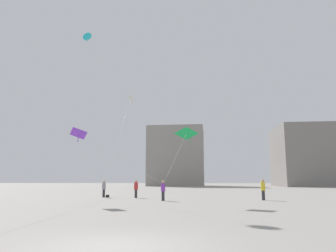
% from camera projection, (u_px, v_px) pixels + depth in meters
% --- Properties ---
extents(ground_plane, '(300.00, 300.00, 0.00)m').
position_uv_depth(ground_plane, '(115.00, 246.00, 8.33)').
color(ground_plane, gray).
extents(person_in_grey, '(0.36, 0.36, 1.63)m').
position_uv_depth(person_in_grey, '(104.00, 188.00, 31.39)').
color(person_in_grey, '#2D2D33').
rests_on(person_in_grey, ground_plane).
extents(person_in_yellow, '(0.38, 0.38, 1.73)m').
position_uv_depth(person_in_yellow, '(263.00, 189.00, 27.03)').
color(person_in_yellow, '#2D2D33').
rests_on(person_in_yellow, ground_plane).
extents(person_in_purple, '(0.36, 0.36, 1.63)m').
position_uv_depth(person_in_purple, '(163.00, 190.00, 26.37)').
color(person_in_purple, '#2D2D33').
rests_on(person_in_purple, ground_plane).
extents(person_in_red, '(0.36, 0.36, 1.67)m').
position_uv_depth(person_in_red, '(136.00, 188.00, 30.49)').
color(person_in_red, '#2D2D33').
rests_on(person_in_red, ground_plane).
extents(kite_emerald_delta, '(2.62, 3.14, 4.14)m').
position_uv_depth(kite_emerald_delta, '(186.00, 134.00, 24.22)').
color(kite_emerald_delta, green).
extents(kite_violet_delta, '(7.13, 3.44, 4.23)m').
position_uv_depth(kite_violet_delta, '(80.00, 134.00, 24.79)').
color(kite_violet_delta, purple).
extents(kite_cyan_diamond, '(1.69, 4.12, 13.92)m').
position_uv_depth(kite_cyan_diamond, '(87.00, 39.00, 30.26)').
color(kite_cyan_diamond, '#1EB2C6').
extents(kite_amber_delta, '(0.91, 11.28, 11.56)m').
position_uv_depth(kite_amber_delta, '(130.00, 101.00, 43.31)').
color(kite_amber_delta, yellow).
extents(building_left_hall, '(15.50, 13.29, 15.71)m').
position_uv_depth(building_left_hall, '(177.00, 157.00, 88.46)').
color(building_left_hall, gray).
rests_on(building_left_hall, ground_plane).
extents(building_centre_hall, '(20.99, 18.72, 14.98)m').
position_uv_depth(building_centre_hall, '(318.00, 156.00, 82.18)').
color(building_centre_hall, gray).
rests_on(building_centre_hall, ground_plane).
extents(handbag_beside_flyer, '(0.35, 0.27, 0.24)m').
position_uv_depth(handbag_beside_flyer, '(107.00, 196.00, 31.35)').
color(handbag_beside_flyer, black).
rests_on(handbag_beside_flyer, ground_plane).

